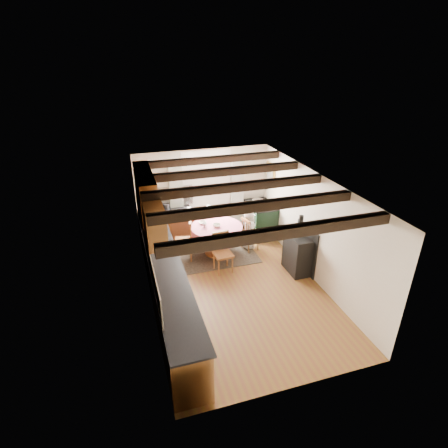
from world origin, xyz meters
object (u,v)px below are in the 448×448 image
object	(u,v)px
child_far	(208,223)
child_right	(248,229)
aga_range	(260,219)
cup	(205,225)
chair_left	(184,240)
dining_table	(217,240)
cast_iron_stove	(299,244)
chair_right	(250,234)
chair_near	(223,253)

from	to	relation	value
child_far	child_right	world-z (taller)	child_right
aga_range	cup	size ratio (longest dim) A/B	9.14
chair_left	child_far	distance (m)	1.11
dining_table	aga_range	xyz separation A→B (m)	(1.46, 0.69, 0.08)
child_far	cast_iron_stove	bearing A→B (deg)	126.71
aga_range	child_right	distance (m)	0.84
cast_iron_stove	child_far	distance (m)	2.60
chair_right	cast_iron_stove	distance (m)	1.47
chair_near	chair_left	size ratio (longest dim) A/B	0.92
dining_table	child_far	size ratio (longest dim) A/B	1.22
cast_iron_stove	child_right	world-z (taller)	cast_iron_stove
aga_range	child_far	distance (m)	1.47
chair_near	aga_range	world-z (taller)	chair_near
dining_table	child_far	distance (m)	0.77
child_right	cup	xyz separation A→B (m)	(-1.16, -0.01, 0.28)
child_right	cast_iron_stove	bearing A→B (deg)	-153.12
aga_range	child_far	bearing A→B (deg)	177.35
chair_near	dining_table	bearing A→B (deg)	79.80
cast_iron_stove	child_right	size ratio (longest dim) A/B	1.31
chair_left	aga_range	size ratio (longest dim) A/B	1.04
chair_near	chair_left	world-z (taller)	chair_left
aga_range	child_right	world-z (taller)	child_right
child_right	dining_table	bearing A→B (deg)	95.74
child_right	cup	distance (m)	1.19
chair_right	child_right	world-z (taller)	child_right
child_far	chair_left	bearing A→B (deg)	41.55
chair_left	cast_iron_stove	world-z (taller)	cast_iron_stove
chair_right	child_far	size ratio (longest dim) A/B	0.85
chair_near	child_right	size ratio (longest dim) A/B	0.89
child_far	child_right	bearing A→B (deg)	142.00
child_right	aga_range	bearing A→B (deg)	-43.33
dining_table	cup	size ratio (longest dim) A/B	11.56
aga_range	child_right	bearing A→B (deg)	-133.71
dining_table	chair_right	xyz separation A→B (m)	(0.88, -0.03, 0.06)
chair_right	child_far	world-z (taller)	child_far
chair_near	chair_right	xyz separation A→B (m)	(0.97, 0.78, -0.04)
aga_range	child_far	world-z (taller)	child_far
chair_near	aga_range	distance (m)	2.15
chair_right	aga_range	distance (m)	0.92
child_far	child_right	size ratio (longest dim) A/B	0.97
chair_near	chair_right	distance (m)	1.24
dining_table	aga_range	distance (m)	1.61
dining_table	cast_iron_stove	world-z (taller)	cast_iron_stove
chair_near	chair_left	distance (m)	1.12
chair_near	cast_iron_stove	world-z (taller)	cast_iron_stove
dining_table	cup	xyz separation A→B (m)	(-0.28, 0.07, 0.44)
chair_near	cup	xyz separation A→B (m)	(-0.20, 0.88, 0.34)
cast_iron_stove	chair_right	bearing A→B (deg)	118.15
chair_right	chair_left	bearing A→B (deg)	74.16
cast_iron_stove	cup	bearing A→B (deg)	143.39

